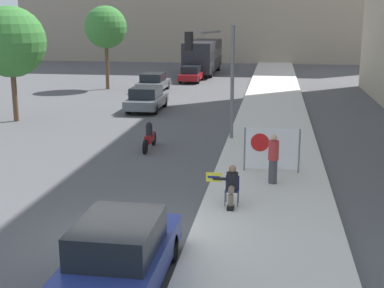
{
  "coord_description": "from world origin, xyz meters",
  "views": [
    {
      "loc": [
        3.7,
        -12.4,
        5.58
      ],
      "look_at": [
        1.04,
        4.69,
        1.4
      ],
      "focal_mm": 50.0,
      "sensor_mm": 36.0,
      "label": 1
    }
  ],
  "objects_px": {
    "street_tree_midblock": "(106,27)",
    "traffic_light_pole": "(215,63)",
    "protest_banner": "(271,149)",
    "city_bus_on_road": "(203,55)",
    "parked_car_curbside": "(120,254)",
    "seated_protester": "(231,184)",
    "car_on_road_midblock": "(154,82)",
    "car_on_road_distant": "(191,74)",
    "motorcycle_on_road": "(149,137)",
    "street_tree_near_curb": "(11,42)",
    "car_on_road_nearest": "(147,99)",
    "jogger_on_sidewalk": "(273,159)"
  },
  "relations": [
    {
      "from": "traffic_light_pole",
      "to": "street_tree_midblock",
      "type": "distance_m",
      "value": 19.03
    },
    {
      "from": "car_on_road_nearest",
      "to": "street_tree_near_curb",
      "type": "bearing_deg",
      "value": -145.28
    },
    {
      "from": "car_on_road_nearest",
      "to": "city_bus_on_road",
      "type": "height_order",
      "value": "city_bus_on_road"
    },
    {
      "from": "traffic_light_pole",
      "to": "motorcycle_on_road",
      "type": "bearing_deg",
      "value": -138.99
    },
    {
      "from": "car_on_road_distant",
      "to": "street_tree_near_curb",
      "type": "height_order",
      "value": "street_tree_near_curb"
    },
    {
      "from": "parked_car_curbside",
      "to": "car_on_road_nearest",
      "type": "height_order",
      "value": "parked_car_curbside"
    },
    {
      "from": "traffic_light_pole",
      "to": "parked_car_curbside",
      "type": "xyz_separation_m",
      "value": [
        -0.38,
        -13.88,
        -2.76
      ]
    },
    {
      "from": "protest_banner",
      "to": "motorcycle_on_road",
      "type": "distance_m",
      "value": 6.06
    },
    {
      "from": "protest_banner",
      "to": "car_on_road_nearest",
      "type": "relative_size",
      "value": 0.46
    },
    {
      "from": "car_on_road_midblock",
      "to": "city_bus_on_road",
      "type": "relative_size",
      "value": 0.41
    },
    {
      "from": "protest_banner",
      "to": "street_tree_midblock",
      "type": "bearing_deg",
      "value": 120.81
    },
    {
      "from": "street_tree_midblock",
      "to": "traffic_light_pole",
      "type": "bearing_deg",
      "value": -57.75
    },
    {
      "from": "street_tree_near_curb",
      "to": "traffic_light_pole",
      "type": "bearing_deg",
      "value": -14.52
    },
    {
      "from": "traffic_light_pole",
      "to": "car_on_road_distant",
      "type": "distance_m",
      "value": 22.19
    },
    {
      "from": "car_on_road_nearest",
      "to": "car_on_road_distant",
      "type": "bearing_deg",
      "value": 88.17
    },
    {
      "from": "car_on_road_midblock",
      "to": "street_tree_near_curb",
      "type": "distance_m",
      "value": 13.82
    },
    {
      "from": "jogger_on_sidewalk",
      "to": "protest_banner",
      "type": "distance_m",
      "value": 1.34
    },
    {
      "from": "car_on_road_midblock",
      "to": "street_tree_near_curb",
      "type": "height_order",
      "value": "street_tree_near_curb"
    },
    {
      "from": "city_bus_on_road",
      "to": "motorcycle_on_road",
      "type": "height_order",
      "value": "city_bus_on_road"
    },
    {
      "from": "city_bus_on_road",
      "to": "street_tree_near_curb",
      "type": "relative_size",
      "value": 1.69
    },
    {
      "from": "seated_protester",
      "to": "jogger_on_sidewalk",
      "type": "height_order",
      "value": "jogger_on_sidewalk"
    },
    {
      "from": "motorcycle_on_road",
      "to": "street_tree_near_curb",
      "type": "relative_size",
      "value": 0.36
    },
    {
      "from": "city_bus_on_road",
      "to": "parked_car_curbside",
      "type": "bearing_deg",
      "value": -84.7
    },
    {
      "from": "traffic_light_pole",
      "to": "street_tree_midblock",
      "type": "bearing_deg",
      "value": 122.25
    },
    {
      "from": "parked_car_curbside",
      "to": "street_tree_near_curb",
      "type": "distance_m",
      "value": 20.19
    },
    {
      "from": "seated_protester",
      "to": "car_on_road_midblock",
      "type": "relative_size",
      "value": 0.28
    },
    {
      "from": "protest_banner",
      "to": "car_on_road_midblock",
      "type": "bearing_deg",
      "value": 113.42
    },
    {
      "from": "protest_banner",
      "to": "jogger_on_sidewalk",
      "type": "bearing_deg",
      "value": -86.69
    },
    {
      "from": "parked_car_curbside",
      "to": "car_on_road_distant",
      "type": "bearing_deg",
      "value": 96.51
    },
    {
      "from": "seated_protester",
      "to": "motorcycle_on_road",
      "type": "relative_size",
      "value": 0.55
    },
    {
      "from": "car_on_road_midblock",
      "to": "car_on_road_distant",
      "type": "distance_m",
      "value": 6.49
    },
    {
      "from": "car_on_road_distant",
      "to": "seated_protester",
      "type": "bearing_deg",
      "value": -78.97
    },
    {
      "from": "jogger_on_sidewalk",
      "to": "street_tree_near_curb",
      "type": "height_order",
      "value": "street_tree_near_curb"
    },
    {
      "from": "car_on_road_nearest",
      "to": "car_on_road_midblock",
      "type": "distance_m",
      "value": 8.3
    },
    {
      "from": "parked_car_curbside",
      "to": "street_tree_near_curb",
      "type": "bearing_deg",
      "value": 122.61
    },
    {
      "from": "traffic_light_pole",
      "to": "parked_car_curbside",
      "type": "distance_m",
      "value": 14.16
    },
    {
      "from": "city_bus_on_road",
      "to": "car_on_road_midblock",
      "type": "bearing_deg",
      "value": -99.2
    },
    {
      "from": "jogger_on_sidewalk",
      "to": "motorcycle_on_road",
      "type": "distance_m",
      "value": 6.91
    },
    {
      "from": "car_on_road_nearest",
      "to": "street_tree_midblock",
      "type": "distance_m",
      "value": 11.05
    },
    {
      "from": "motorcycle_on_road",
      "to": "traffic_light_pole",
      "type": "bearing_deg",
      "value": 41.01
    },
    {
      "from": "parked_car_curbside",
      "to": "traffic_light_pole",
      "type": "bearing_deg",
      "value": 88.42
    },
    {
      "from": "jogger_on_sidewalk",
      "to": "street_tree_midblock",
      "type": "distance_m",
      "value": 26.38
    },
    {
      "from": "jogger_on_sidewalk",
      "to": "motorcycle_on_road",
      "type": "xyz_separation_m",
      "value": [
        -5.23,
        4.5,
        -0.48
      ]
    },
    {
      "from": "car_on_road_distant",
      "to": "motorcycle_on_road",
      "type": "height_order",
      "value": "car_on_road_distant"
    },
    {
      "from": "city_bus_on_road",
      "to": "street_tree_near_curb",
      "type": "bearing_deg",
      "value": -105.16
    },
    {
      "from": "jogger_on_sidewalk",
      "to": "car_on_road_distant",
      "type": "xyz_separation_m",
      "value": [
        -7.14,
        28.25,
        -0.32
      ]
    },
    {
      "from": "traffic_light_pole",
      "to": "car_on_road_midblock",
      "type": "height_order",
      "value": "traffic_light_pole"
    },
    {
      "from": "parked_car_curbside",
      "to": "city_bus_on_road",
      "type": "height_order",
      "value": "city_bus_on_road"
    },
    {
      "from": "protest_banner",
      "to": "traffic_light_pole",
      "type": "distance_m",
      "value": 6.47
    },
    {
      "from": "car_on_road_nearest",
      "to": "city_bus_on_road",
      "type": "relative_size",
      "value": 0.42
    }
  ]
}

